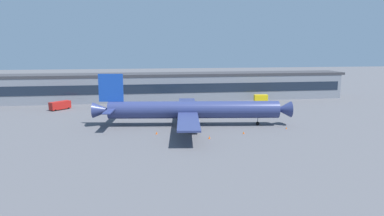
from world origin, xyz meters
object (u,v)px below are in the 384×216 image
fuel_truck (60,105)px  stair_truck (261,98)px  traffic_cone_2 (286,128)px  belt_loader (173,104)px  airliner (191,110)px  traffic_cone_3 (244,133)px  traffic_cone_1 (157,133)px  traffic_cone_0 (209,137)px

fuel_truck → stair_truck: size_ratio=1.28×
traffic_cone_2 → stair_truck: bearing=79.3°
belt_loader → airliner: bearing=-86.2°
stair_truck → traffic_cone_3: (-24.42, -54.51, -1.64)m
airliner → traffic_cone_1: size_ratio=87.79×
fuel_truck → traffic_cone_2: bearing=-30.9°
belt_loader → fuel_truck: (-45.19, 0.87, 0.73)m
belt_loader → traffic_cone_1: size_ratio=8.96×
stair_truck → traffic_cone_2: (-9.57, -50.50, -1.67)m
airliner → fuel_truck: airliner is taller
belt_loader → traffic_cone_3: belt_loader is taller
traffic_cone_0 → traffic_cone_1: traffic_cone_1 is taller
traffic_cone_2 → traffic_cone_3: size_ratio=0.91×
fuel_truck → stair_truck: bearing=3.4°
traffic_cone_0 → traffic_cone_3: size_ratio=1.07×
belt_loader → traffic_cone_3: (15.86, -48.50, -0.82)m
traffic_cone_0 → traffic_cone_1: (-14.15, 7.17, 0.00)m
belt_loader → traffic_cone_2: belt_loader is taller
traffic_cone_1 → traffic_cone_3: bearing=-7.6°
traffic_cone_0 → traffic_cone_2: traffic_cone_0 is taller
fuel_truck → stair_truck: 85.62m
stair_truck → traffic_cone_0: stair_truck is taller
airliner → belt_loader: size_ratio=9.80×
traffic_cone_0 → belt_loader: bearing=95.4°
belt_loader → traffic_cone_0: (4.92, -52.33, -0.79)m
airliner → belt_loader: 35.64m
belt_loader → traffic_cone_3: bearing=-71.9°
traffic_cone_3 → traffic_cone_2: bearing=15.1°
fuel_truck → airliner: bearing=-37.3°
traffic_cone_1 → traffic_cone_2: (39.94, 0.68, -0.06)m
airliner → traffic_cone_3: airliner is taller
stair_truck → traffic_cone_0: 68.24m
traffic_cone_2 → traffic_cone_3: traffic_cone_3 is taller
traffic_cone_1 → traffic_cone_3: (25.09, -3.33, -0.02)m
traffic_cone_0 → stair_truck: bearing=58.8°
airliner → traffic_cone_3: bearing=-44.2°
traffic_cone_2 → belt_loader: bearing=124.6°
stair_truck → airliner: bearing=-132.5°
fuel_truck → stair_truck: stair_truck is taller
airliner → traffic_cone_0: 17.83m
stair_truck → belt_loader: bearing=-171.5°
belt_loader → traffic_cone_0: 52.57m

